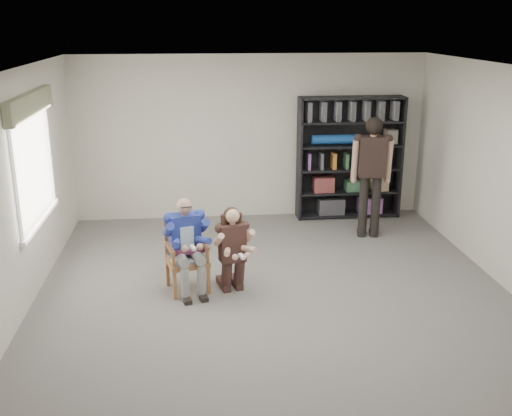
{
  "coord_description": "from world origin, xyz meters",
  "views": [
    {
      "loc": [
        -0.94,
        -6.6,
        3.34
      ],
      "look_at": [
        -0.2,
        0.6,
        1.05
      ],
      "focal_mm": 42.0,
      "sensor_mm": 36.0,
      "label": 1
    }
  ],
  "objects_px": {
    "kneeling_woman": "(233,251)",
    "bookshelf": "(350,158)",
    "standing_man": "(371,179)",
    "seated_man": "(187,245)",
    "armchair": "(187,256)"
  },
  "relations": [
    {
      "from": "kneeling_woman",
      "to": "bookshelf",
      "type": "bearing_deg",
      "value": 38.24
    },
    {
      "from": "bookshelf",
      "to": "standing_man",
      "type": "xyz_separation_m",
      "value": [
        0.08,
        -1.06,
        -0.1
      ]
    },
    {
      "from": "standing_man",
      "to": "kneeling_woman",
      "type": "bearing_deg",
      "value": -132.87
    },
    {
      "from": "kneeling_woman",
      "to": "standing_man",
      "type": "bearing_deg",
      "value": 24.31
    },
    {
      "from": "armchair",
      "to": "standing_man",
      "type": "bearing_deg",
      "value": 16.46
    },
    {
      "from": "seated_man",
      "to": "kneeling_woman",
      "type": "height_order",
      "value": "seated_man"
    },
    {
      "from": "kneeling_woman",
      "to": "standing_man",
      "type": "relative_size",
      "value": 0.59
    },
    {
      "from": "bookshelf",
      "to": "standing_man",
      "type": "bearing_deg",
      "value": -85.94
    },
    {
      "from": "seated_man",
      "to": "kneeling_woman",
      "type": "bearing_deg",
      "value": -26.01
    },
    {
      "from": "kneeling_woman",
      "to": "bookshelf",
      "type": "height_order",
      "value": "bookshelf"
    },
    {
      "from": "seated_man",
      "to": "kneeling_woman",
      "type": "relative_size",
      "value": 1.09
    },
    {
      "from": "kneeling_woman",
      "to": "standing_man",
      "type": "distance_m",
      "value": 2.95
    },
    {
      "from": "armchair",
      "to": "bookshelf",
      "type": "bearing_deg",
      "value": 30.44
    },
    {
      "from": "standing_man",
      "to": "seated_man",
      "type": "bearing_deg",
      "value": -140.73
    },
    {
      "from": "seated_man",
      "to": "bookshelf",
      "type": "bearing_deg",
      "value": 30.44
    }
  ]
}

